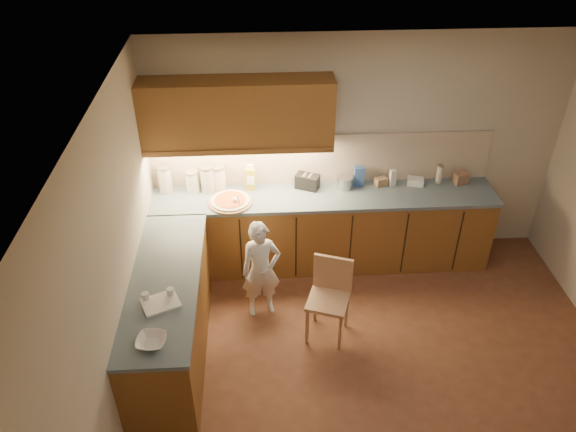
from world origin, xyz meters
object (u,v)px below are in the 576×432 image
object	(u,v)px
pizza_on_board	(230,201)
wooden_chair	(330,293)
child	(261,270)
oil_jug	(251,178)
toaster	(307,181)

from	to	relation	value
pizza_on_board	wooden_chair	xyz separation A→B (m)	(0.96, -1.00, -0.45)
pizza_on_board	wooden_chair	distance (m)	1.46
child	oil_jug	size ratio (longest dim) A/B	3.60
wooden_chair	toaster	xyz separation A→B (m)	(-0.12, 1.26, 0.51)
child	toaster	size ratio (longest dim) A/B	3.81
pizza_on_board	toaster	distance (m)	0.88
wooden_chair	oil_jug	bearing A→B (deg)	139.69
oil_jug	toaster	bearing A→B (deg)	-0.84
pizza_on_board	oil_jug	xyz separation A→B (m)	(0.22, 0.27, 0.12)
pizza_on_board	child	distance (m)	0.85
pizza_on_board	oil_jug	distance (m)	0.37
pizza_on_board	child	world-z (taller)	pizza_on_board
pizza_on_board	toaster	bearing A→B (deg)	16.99
wooden_chair	child	bearing A→B (deg)	173.92
pizza_on_board	child	size ratio (longest dim) A/B	0.43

